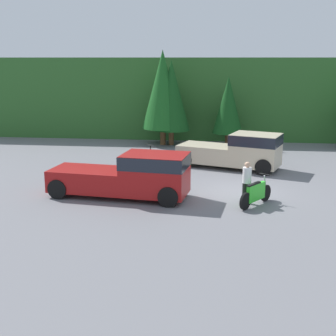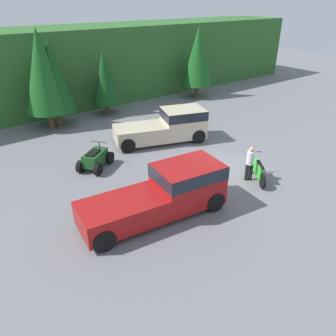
{
  "view_description": "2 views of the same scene",
  "coord_description": "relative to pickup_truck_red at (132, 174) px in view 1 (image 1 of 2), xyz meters",
  "views": [
    {
      "loc": [
        -0.73,
        -20.38,
        5.85
      ],
      "look_at": [
        -3.13,
        0.26,
        0.95
      ],
      "focal_mm": 50.0,
      "sensor_mm": 36.0,
      "label": 1
    },
    {
      "loc": [
        -11.2,
        -10.41,
        8.0
      ],
      "look_at": [
        -3.13,
        0.26,
        0.95
      ],
      "focal_mm": 35.0,
      "sensor_mm": 36.0,
      "label": 2
    }
  ],
  "objects": [
    {
      "name": "quad_atv",
      "position": [
        -0.54,
        5.45,
        -0.53
      ],
      "size": [
        2.33,
        2.15,
        1.25
      ],
      "rotation": [
        0.0,
        0.0,
        0.63
      ],
      "color": "black",
      "rests_on": "ground_plane"
    },
    {
      "name": "ground_plane",
      "position": [
        4.48,
        1.42,
        -1.03
      ],
      "size": [
        80.0,
        80.0,
        0.0
      ],
      "primitive_type": "plane",
      "color": "slate"
    },
    {
      "name": "pickup_truck_second",
      "position": [
        4.66,
        6.0,
        -0.0
      ],
      "size": [
        5.81,
        3.61,
        1.96
      ],
      "rotation": [
        0.0,
        0.0,
        -0.33
      ],
      "color": "beige",
      "rests_on": "ground_plane"
    },
    {
      "name": "tree_left",
      "position": [
        -0.3,
        12.71,
        2.74
      ],
      "size": [
        2.82,
        2.82,
        6.41
      ],
      "color": "brown",
      "rests_on": "ground_plane"
    },
    {
      "name": "hillside_backdrop",
      "position": [
        4.48,
        17.42,
        1.91
      ],
      "size": [
        44.0,
        6.0,
        5.88
      ],
      "color": "#2D6028",
      "rests_on": "ground_plane"
    },
    {
      "name": "tree_mid_left",
      "position": [
        0.29,
        12.68,
        2.35
      ],
      "size": [
        2.53,
        2.53,
        5.75
      ],
      "color": "brown",
      "rests_on": "ground_plane"
    },
    {
      "name": "pickup_truck_red",
      "position": [
        0.0,
        0.0,
        0.0
      ],
      "size": [
        6.15,
        2.72,
        1.96
      ],
      "rotation": [
        0.0,
        0.0,
        -0.12
      ],
      "color": "maroon",
      "rests_on": "ground_plane"
    },
    {
      "name": "rider_person",
      "position": [
        4.81,
        -0.23,
        -0.08
      ],
      "size": [
        0.5,
        0.5,
        1.75
      ],
      "rotation": [
        0.0,
        0.0,
        0.92
      ],
      "color": "black",
      "rests_on": "ground_plane"
    },
    {
      "name": "tree_mid_right",
      "position": [
        4.12,
        12.97,
        1.73
      ],
      "size": [
        2.06,
        2.06,
        4.69
      ],
      "color": "brown",
      "rests_on": "ground_plane"
    },
    {
      "name": "dirt_bike",
      "position": [
        5.18,
        -0.48,
        -0.54
      ],
      "size": [
        1.38,
        1.92,
        1.18
      ],
      "rotation": [
        0.0,
        0.0,
        0.96
      ],
      "color": "black",
      "rests_on": "ground_plane"
    }
  ]
}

